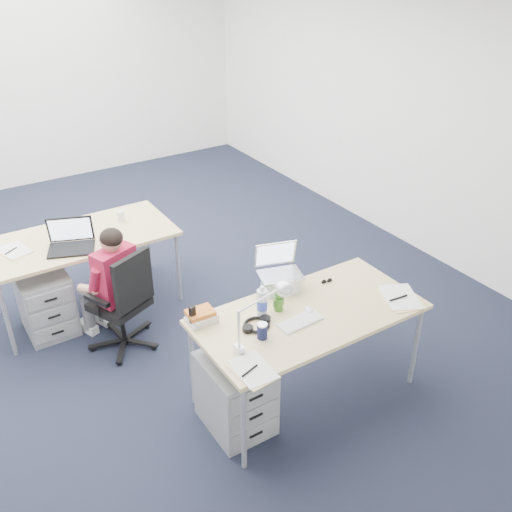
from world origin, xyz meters
The scene contains 24 objects.
floor centered at (0.00, 0.00, 0.00)m, with size 7.00×7.00×0.00m, color black.
room centered at (0.00, 0.00, 1.71)m, with size 6.02×7.02×2.80m.
desk_near centered at (0.61, -1.81, 0.68)m, with size 1.60×0.80×0.73m.
desk_far centered at (-0.39, 0.16, 0.68)m, with size 1.60×0.80×0.73m.
office_chair centered at (-0.32, -0.56, 0.26)m, with size 0.76×0.76×0.91m.
seated_person centered at (-0.36, -0.41, 0.54)m, with size 0.47×0.64×1.07m.
drawer_pedestal_near centered at (0.01, -1.81, 0.28)m, with size 0.40×0.50×0.55m, color #9D9FA2.
drawer_pedestal_far centered at (-0.80, 0.02, 0.28)m, with size 0.40×0.50×0.55m, color #9D9FA2.
silver_laptop centered at (0.60, -1.46, 0.90)m, with size 0.31×0.25×0.33m, color silver, non-canonical shape.
wireless_keyboard centered at (0.48, -1.87, 0.74)m, with size 0.31×0.13×0.02m, color white.
computer_mouse centered at (0.61, -1.81, 0.74)m, with size 0.05×0.08×0.03m, color white.
headphones centered at (0.21, -1.75, 0.75)m, with size 0.23×0.18×0.04m, color black, non-canonical shape.
can_koozie centered at (0.18, -1.88, 0.79)m, with size 0.07×0.07×0.11m, color #13183D.
water_bottle centered at (0.31, -1.67, 0.85)m, with size 0.07×0.07×0.24m, color silver.
bear_figurine centered at (0.44, -1.67, 0.81)m, with size 0.09×0.07×0.17m, color #25661B, non-canonical shape.
book_stack centered at (-0.07, -1.51, 0.77)m, with size 0.19×0.15×0.09m, color silver.
cordless_phone centered at (-0.14, -1.52, 0.81)m, with size 0.04×0.03×0.16m, color black.
papers_left centered at (-0.05, -2.12, 0.73)m, with size 0.21×0.29×0.01m, color #EFCF8A.
papers_right centered at (1.26, -2.03, 0.74)m, with size 0.23×0.33×0.01m, color #EFCF8A.
sunglasses centered at (0.95, -1.58, 0.74)m, with size 0.09×0.04×0.02m, color black, non-canonical shape.
desk_lamp centered at (0.10, -1.92, 0.95)m, with size 0.38×0.14×0.43m, color silver, non-canonical shape.
dark_laptop centered at (-0.52, -0.04, 0.86)m, with size 0.37×0.36×0.27m, color black, non-canonical shape.
far_cup centered at (0.03, 0.26, 0.78)m, with size 0.07×0.07×0.10m, color white.
far_papers centered at (-0.93, 0.19, 0.73)m, with size 0.19×0.28×0.01m, color white.
Camera 1 is at (-1.44, -4.35, 3.03)m, focal length 40.00 mm.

